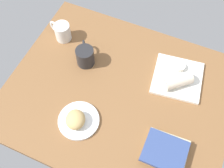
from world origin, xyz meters
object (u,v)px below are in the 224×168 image
Objects in this scene: round_plate at (79,120)px; coffee_mug at (85,56)px; second_mug at (62,31)px; book_stack at (165,151)px; scone_pastry at (75,120)px; sauce_cup at (180,67)px; breakfast_wrap at (178,81)px; square_plate at (177,78)px.

round_plate is 34.12cm from coffee_mug.
book_stack is at bearing 151.40° from second_mug.
scone_pastry is 1.76× the size of sauce_cup.
breakfast_wrap is at bearing 100.23° from sauce_cup.
book_stack is at bearing -177.46° from round_plate.
coffee_mug is (48.22, 5.00, 0.59)cm from breakfast_wrap.
scone_pastry is at bearing 125.42° from second_mug.
scone_pastry is at bearing 53.68° from sauce_cup.
round_plate is 1.40× the size of breakfast_wrap.
square_plate is 5.88cm from sauce_cup.
round_plate is at bearing 2.54° from book_stack.
book_stack is 1.42× the size of second_mug.
scone_pastry is at bearing 4.36° from book_stack.
book_stack is (-41.98, -3.20, -2.09)cm from scone_pastry.
sauce_cup is at bearing -79.77° from square_plate.
coffee_mug reaches higher than square_plate.
breakfast_wrap is at bearing -134.69° from round_plate.
second_mug reaches higher than sauce_cup.
scone_pastry is at bearing 109.16° from coffee_mug.
book_stack is (-5.23, 34.77, -2.34)cm from breakfast_wrap.
scone_pastry is (0.54, 1.37, 3.72)cm from round_plate.
coffee_mug is at bearing 11.07° from square_plate.
coffee_mug reaches higher than scone_pastry.
round_plate is at bearing 49.09° from square_plate.
breakfast_wrap is 48.48cm from coffee_mug.
sauce_cup is at bearing -175.63° from second_mug.
breakfast_wrap is at bearing -174.08° from coffee_mug.
sauce_cup is (-35.01, -47.63, -1.42)cm from scone_pastry.
coffee_mug is at bearing -69.21° from round_plate.
second_mug reaches higher than book_stack.
round_plate is 4.00cm from scone_pastry.
scone_pastry is at bearing 49.59° from square_plate.
coffee_mug is at bearing 152.90° from second_mug.
sauce_cup is 9.94cm from breakfast_wrap.
round_plate is 1.97× the size of scone_pastry.
breakfast_wrap is (-0.77, 4.29, 3.87)cm from square_plate.
breakfast_wrap is 1.02× the size of second_mug.
book_stack is (-41.44, -1.84, 1.63)cm from round_plate.
second_mug is (67.08, -4.66, 0.44)cm from breakfast_wrap.
book_stack is at bearing 150.88° from coffee_mug.
coffee_mug is at bearing -70.84° from scone_pastry.
book_stack is at bearing 98.74° from square_plate.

